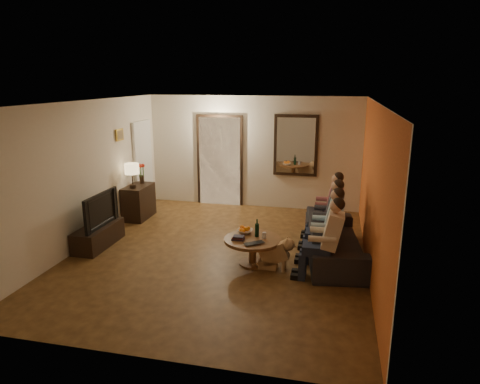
% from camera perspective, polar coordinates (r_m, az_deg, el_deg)
% --- Properties ---
extents(floor, '(5.00, 6.00, 0.01)m').
position_cam_1_polar(floor, '(7.59, -2.73, -8.12)').
color(floor, '#3F2711').
rests_on(floor, ground).
extents(ceiling, '(5.00, 6.00, 0.01)m').
position_cam_1_polar(ceiling, '(7.01, -3.00, 11.87)').
color(ceiling, white).
rests_on(ceiling, back_wall).
extents(back_wall, '(5.00, 0.02, 2.60)m').
position_cam_1_polar(back_wall, '(10.05, 1.73, 5.31)').
color(back_wall, beige).
rests_on(back_wall, floor).
extents(front_wall, '(5.00, 0.02, 2.60)m').
position_cam_1_polar(front_wall, '(4.50, -13.20, -7.19)').
color(front_wall, beige).
rests_on(front_wall, floor).
extents(left_wall, '(0.02, 6.00, 2.60)m').
position_cam_1_polar(left_wall, '(8.21, -19.94, 2.27)').
color(left_wall, beige).
rests_on(left_wall, floor).
extents(right_wall, '(0.02, 6.00, 2.60)m').
position_cam_1_polar(right_wall, '(6.96, 17.38, 0.36)').
color(right_wall, beige).
rests_on(right_wall, floor).
extents(orange_accent, '(0.01, 6.00, 2.60)m').
position_cam_1_polar(orange_accent, '(6.96, 17.30, 0.36)').
color(orange_accent, '#C35821').
rests_on(orange_accent, right_wall).
extents(kitchen_doorway, '(1.00, 0.06, 2.10)m').
position_cam_1_polar(kitchen_doorway, '(10.26, -2.70, 4.08)').
color(kitchen_doorway, '#FFE0A5').
rests_on(kitchen_doorway, floor).
extents(door_trim, '(1.12, 0.04, 2.22)m').
position_cam_1_polar(door_trim, '(10.25, -2.72, 4.07)').
color(door_trim, black).
rests_on(door_trim, floor).
extents(fridge_glimpse, '(0.45, 0.03, 1.70)m').
position_cam_1_polar(fridge_glimpse, '(10.23, -1.33, 3.20)').
color(fridge_glimpse, silver).
rests_on(fridge_glimpse, floor).
extents(mirror_frame, '(1.00, 0.05, 1.40)m').
position_cam_1_polar(mirror_frame, '(9.84, 7.45, 6.17)').
color(mirror_frame, black).
rests_on(mirror_frame, back_wall).
extents(mirror_glass, '(0.86, 0.02, 1.26)m').
position_cam_1_polar(mirror_glass, '(9.82, 7.43, 6.15)').
color(mirror_glass, white).
rests_on(mirror_glass, back_wall).
extents(white_door, '(0.06, 0.85, 2.04)m').
position_cam_1_polar(white_door, '(10.21, -12.76, 3.51)').
color(white_door, white).
rests_on(white_door, floor).
extents(framed_art, '(0.03, 0.28, 0.24)m').
position_cam_1_polar(framed_art, '(9.21, -15.77, 7.35)').
color(framed_art, '#B28C33').
rests_on(framed_art, left_wall).
extents(art_canvas, '(0.01, 0.22, 0.18)m').
position_cam_1_polar(art_canvas, '(9.20, -15.68, 7.35)').
color(art_canvas, brown).
rests_on(art_canvas, left_wall).
extents(dresser, '(0.45, 0.82, 0.73)m').
position_cam_1_polar(dresser, '(9.60, -13.36, -1.28)').
color(dresser, black).
rests_on(dresser, floor).
extents(table_lamp, '(0.30, 0.30, 0.54)m').
position_cam_1_polar(table_lamp, '(9.25, -14.18, 2.12)').
color(table_lamp, beige).
rests_on(table_lamp, dresser).
extents(flower_vase, '(0.14, 0.14, 0.44)m').
position_cam_1_polar(flower_vase, '(9.65, -13.00, 2.40)').
color(flower_vase, red).
rests_on(flower_vase, dresser).
extents(tv_stand, '(0.45, 1.15, 0.38)m').
position_cam_1_polar(tv_stand, '(8.25, -18.36, -5.56)').
color(tv_stand, black).
rests_on(tv_stand, floor).
extents(tv, '(1.07, 0.14, 0.62)m').
position_cam_1_polar(tv, '(8.10, -18.65, -2.24)').
color(tv, black).
rests_on(tv, tv_stand).
extents(sofa, '(2.32, 1.13, 0.65)m').
position_cam_1_polar(sofa, '(7.48, 12.47, -6.16)').
color(sofa, black).
rests_on(sofa, floor).
extents(person_a, '(0.60, 0.40, 1.20)m').
position_cam_1_polar(person_a, '(6.54, 11.63, -6.64)').
color(person_a, tan).
rests_on(person_a, sofa).
extents(person_b, '(0.60, 0.40, 1.20)m').
position_cam_1_polar(person_b, '(7.10, 11.75, -4.90)').
color(person_b, tan).
rests_on(person_b, sofa).
extents(person_c, '(0.60, 0.40, 1.20)m').
position_cam_1_polar(person_c, '(7.67, 11.86, -3.42)').
color(person_c, tan).
rests_on(person_c, sofa).
extents(person_d, '(0.60, 0.40, 1.20)m').
position_cam_1_polar(person_d, '(8.24, 11.95, -2.14)').
color(person_d, tan).
rests_on(person_d, sofa).
extents(dog, '(0.57, 0.26, 0.56)m').
position_cam_1_polar(dog, '(6.90, 4.61, -8.06)').
color(dog, '#966345').
rests_on(dog, floor).
extents(coffee_table, '(1.01, 1.01, 0.45)m').
position_cam_1_polar(coffee_table, '(7.08, 1.69, -7.91)').
color(coffee_table, brown).
rests_on(coffee_table, floor).
extents(bowl, '(0.26, 0.26, 0.06)m').
position_cam_1_polar(bowl, '(7.22, 0.64, -5.25)').
color(bowl, white).
rests_on(bowl, coffee_table).
extents(oranges, '(0.20, 0.20, 0.08)m').
position_cam_1_polar(oranges, '(7.19, 0.64, -4.74)').
color(oranges, orange).
rests_on(oranges, bowl).
extents(wine_bottle, '(0.07, 0.07, 0.31)m').
position_cam_1_polar(wine_bottle, '(7.02, 2.28, -4.77)').
color(wine_bottle, black).
rests_on(wine_bottle, coffee_table).
extents(wine_glass, '(0.06, 0.06, 0.10)m').
position_cam_1_polar(wine_glass, '(6.99, 3.25, -5.79)').
color(wine_glass, silver).
rests_on(wine_glass, coffee_table).
extents(book_stack, '(0.20, 0.15, 0.07)m').
position_cam_1_polar(book_stack, '(6.93, -0.24, -6.09)').
color(book_stack, black).
rests_on(book_stack, coffee_table).
extents(laptop, '(0.39, 0.37, 0.03)m').
position_cam_1_polar(laptop, '(6.71, 2.09, -7.01)').
color(laptop, black).
rests_on(laptop, coffee_table).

